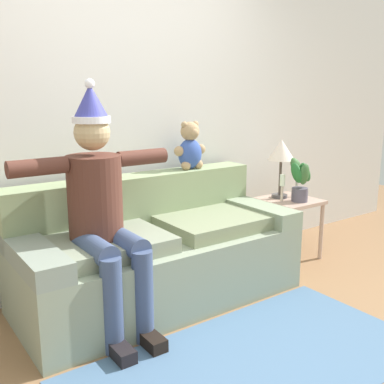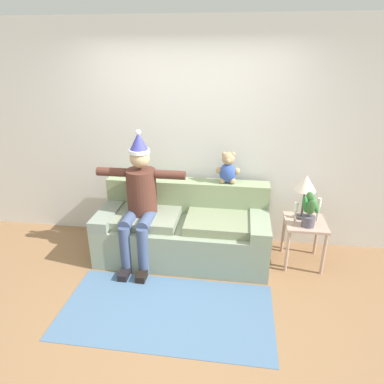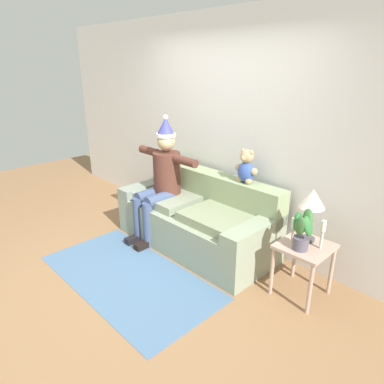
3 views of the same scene
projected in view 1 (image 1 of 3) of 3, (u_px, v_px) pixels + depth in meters
The scene contains 11 objects.
ground_plane at pixel (253, 363), 2.52m from camera, with size 10.00×10.00×0.00m, color #8C6543.
back_wall at pixel (119, 108), 3.45m from camera, with size 7.00×0.10×2.70m, color silver.
couch at pixel (156, 252), 3.26m from camera, with size 1.98×0.87×0.87m.
person_seated at pixel (102, 206), 2.76m from camera, with size 1.02×0.77×1.55m.
teddy_bear at pixel (190, 148), 3.60m from camera, with size 0.29×0.17×0.38m.
side_table at pixel (289, 209), 4.04m from camera, with size 0.45×0.48×0.54m.
table_lamp at pixel (281, 153), 3.99m from camera, with size 0.24×0.24×0.52m.
potted_plant at pixel (300, 180), 3.90m from camera, with size 0.21×0.20×0.40m.
candle_tall at pixel (282, 184), 3.90m from camera, with size 0.04×0.04×0.24m.
candle_short at pixel (297, 177), 4.09m from camera, with size 0.04×0.04×0.28m.
area_rug at pixel (254, 363), 2.51m from camera, with size 2.04×1.04×0.01m, color #4A6A8D.
Camera 1 is at (-1.58, -1.63, 1.48)m, focal length 42.46 mm.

